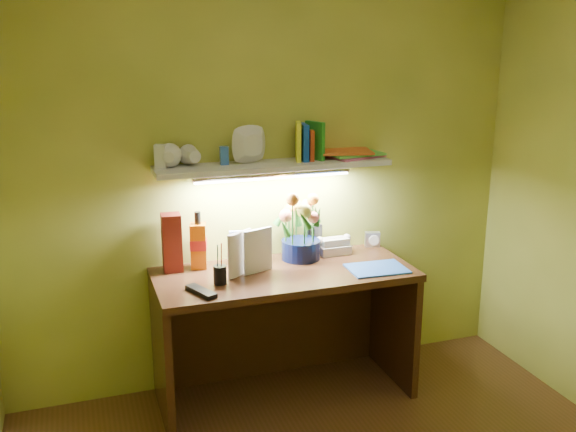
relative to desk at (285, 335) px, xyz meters
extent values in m
cube|color=#35190E|center=(0.00, 0.00, 0.00)|extent=(1.40, 0.60, 0.75)
cube|color=silver|center=(0.64, 0.25, 0.42)|extent=(0.10, 0.07, 0.09)
cube|color=#63160F|center=(-0.57, 0.21, 0.53)|extent=(0.11, 0.11, 0.32)
cylinder|color=black|center=(-0.37, -0.07, 0.46)|extent=(0.08, 0.08, 0.16)
cube|color=black|center=(-0.49, -0.17, 0.39)|extent=(0.13, 0.21, 0.02)
cube|color=blue|center=(0.49, -0.13, 0.38)|extent=(0.32, 0.24, 0.01)
imported|color=silver|center=(-0.32, -0.03, 0.50)|extent=(0.16, 0.12, 0.24)
imported|color=silver|center=(-0.22, 0.00, 0.50)|extent=(0.18, 0.07, 0.24)
cube|color=silver|center=(0.00, 0.18, 0.93)|extent=(1.30, 0.25, 0.03)
imported|color=silver|center=(-0.57, 0.17, 0.99)|extent=(0.15, 0.15, 0.10)
imported|color=silver|center=(-0.43, 0.18, 0.99)|extent=(0.13, 0.13, 0.10)
imported|color=silver|center=(-0.12, 0.17, 0.97)|extent=(0.25, 0.25, 0.05)
cube|color=silver|center=(-0.60, 0.21, 1.00)|extent=(0.07, 0.06, 0.12)
cube|color=blue|center=(-0.27, 0.21, 0.99)|extent=(0.05, 0.04, 0.10)
cube|color=#C43E18|center=(0.22, 0.19, 1.02)|extent=(0.05, 0.12, 0.17)
cube|color=#EAF628|center=(0.15, 0.19, 1.05)|extent=(0.06, 0.13, 0.21)
cube|color=#1248B6|center=(0.18, 0.20, 1.04)|extent=(0.05, 0.15, 0.20)
cube|color=#238A26|center=(0.24, 0.20, 1.05)|extent=(0.07, 0.14, 0.21)
cube|color=#C43E18|center=(0.29, 0.21, 1.02)|extent=(0.07, 0.11, 0.16)
cube|color=pink|center=(0.49, 0.21, 0.95)|extent=(0.35, 0.29, 0.01)
cube|color=#5ECE4D|center=(0.49, 0.21, 0.96)|extent=(0.33, 0.26, 0.01)
cube|color=orange|center=(0.43, 0.21, 0.97)|extent=(0.34, 0.28, 0.01)
camera|label=1|loc=(-1.04, -3.10, 1.57)|focal=40.00mm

